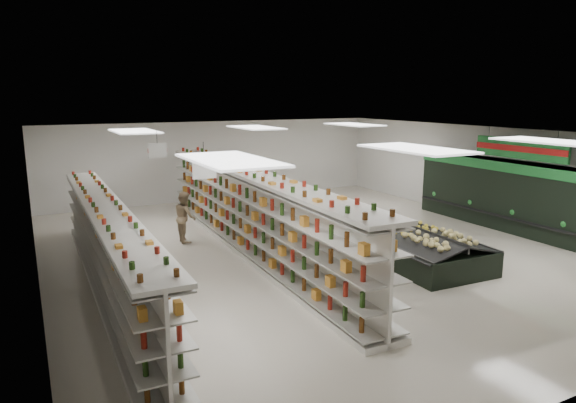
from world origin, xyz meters
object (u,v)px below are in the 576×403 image
shopper_main (334,249)px  shopper_background (185,217)px  gondola_left (108,251)px  produce_island (388,235)px  gondola_center (250,215)px  soda_endcap (217,187)px

shopper_main → shopper_background: bearing=-84.8°
gondola_left → shopper_main: 5.01m
gondola_left → shopper_background: size_ratio=7.27×
gondola_left → produce_island: gondola_left is taller
gondola_center → shopper_background: gondola_center is taller
gondola_left → gondola_center: (3.90, 1.22, 0.15)m
gondola_left → soda_endcap: size_ratio=6.91×
soda_endcap → shopper_main: (-0.42, -9.08, 0.05)m
gondola_left → gondola_center: 4.09m
soda_endcap → shopper_main: size_ratio=0.96×
gondola_left → shopper_background: 3.88m
shopper_main → shopper_background: (-2.02, 4.93, -0.07)m
shopper_background → gondola_center: bearing=-139.5°
gondola_left → shopper_background: (2.57, 2.91, -0.12)m
gondola_left → shopper_main: (4.59, -2.02, -0.05)m
soda_endcap → shopper_background: 4.82m
shopper_main → produce_island: bearing=-167.5°
gondola_center → shopper_main: (0.69, -3.24, -0.20)m
gondola_left → shopper_main: gondola_left is taller
gondola_center → soda_endcap: bearing=81.0°
produce_island → gondola_left: bearing=176.7°
shopper_main → shopper_background: 5.33m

